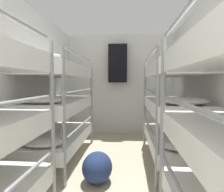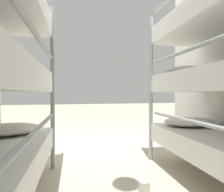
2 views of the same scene
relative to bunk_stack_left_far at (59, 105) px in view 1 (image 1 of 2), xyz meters
name	(u,v)px [view 1 (image 1 of 2)]	position (x,y,z in m)	size (l,w,h in m)	color
wall_left	(0,87)	(-0.39, -0.89, 0.30)	(0.06, 5.41, 2.41)	silver
wall_back	(120,85)	(0.90, 1.78, 0.30)	(2.64, 0.06, 2.41)	silver
bunk_stack_left_far	(59,105)	(0.00, 0.00, 0.00)	(0.73, 1.82, 1.70)	gray
bunk_stack_right_far	(173,106)	(1.80, 0.00, 0.00)	(0.73, 1.82, 1.70)	gray
duffel_bag	(97,167)	(0.73, -0.69, -0.71)	(0.38, 0.47, 0.38)	navy
hanging_coat	(118,63)	(0.86, 1.63, 0.81)	(0.44, 0.12, 0.90)	black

